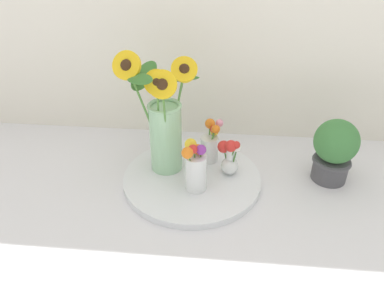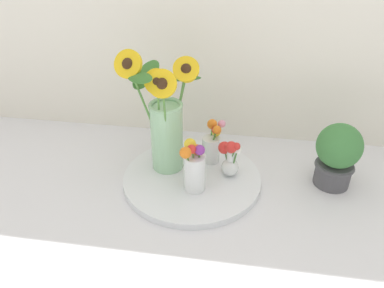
% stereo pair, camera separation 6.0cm
% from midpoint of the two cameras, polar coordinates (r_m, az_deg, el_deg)
% --- Properties ---
extents(ground_plane, '(6.00, 6.00, 0.00)m').
position_cam_midpoint_polar(ground_plane, '(1.27, 1.59, -6.65)').
color(ground_plane, silver).
extents(serving_tray, '(0.47, 0.47, 0.02)m').
position_cam_midpoint_polar(serving_tray, '(1.29, 1.35, -5.31)').
color(serving_tray, silver).
rests_on(serving_tray, ground_plane).
extents(mason_jar_sunflowers, '(0.28, 0.26, 0.43)m').
position_cam_midpoint_polar(mason_jar_sunflowers, '(1.24, -2.63, 3.16)').
color(mason_jar_sunflowers, '#99CC9E').
rests_on(mason_jar_sunflowers, serving_tray).
extents(vase_small_center, '(0.08, 0.10, 0.18)m').
position_cam_midpoint_polar(vase_small_center, '(1.18, 1.79, -3.50)').
color(vase_small_center, white).
rests_on(vase_small_center, serving_tray).
extents(vase_bulb_right, '(0.08, 0.07, 0.14)m').
position_cam_midpoint_polar(vase_bulb_right, '(1.26, 7.15, -2.19)').
color(vase_bulb_right, white).
rests_on(vase_bulb_right, serving_tray).
extents(vase_small_back, '(0.08, 0.08, 0.15)m').
position_cam_midpoint_polar(vase_small_back, '(1.33, 4.39, 0.05)').
color(vase_small_back, white).
rests_on(vase_small_back, serving_tray).
extents(potted_plant, '(0.15, 0.15, 0.23)m').
position_cam_midpoint_polar(potted_plant, '(1.32, 22.51, -1.46)').
color(potted_plant, '#4C4C51').
rests_on(potted_plant, ground_plane).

